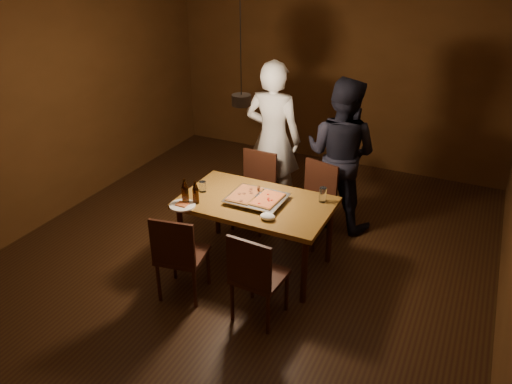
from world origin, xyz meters
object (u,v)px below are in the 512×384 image
at_px(plate_slice, 182,205).
at_px(diner_dark, 341,154).
at_px(beer_bottle_a, 185,191).
at_px(pizza_tray, 257,199).
at_px(diner_white, 273,139).
at_px(chair_far_left, 256,183).
at_px(chair_near_left, 178,250).
at_px(chair_near_right, 255,271).
at_px(dining_table, 256,207).
at_px(chair_far_right, 315,195).
at_px(pendant_lamp, 241,99).
at_px(beer_bottle_b, 196,192).

distance_m(plate_slice, diner_dark, 1.95).
distance_m(beer_bottle_a, diner_dark, 1.89).
bearing_deg(pizza_tray, plate_slice, -149.88).
xyz_separation_m(plate_slice, diner_white, (0.25, 1.59, 0.18)).
xyz_separation_m(chair_far_left, diner_dark, (0.86, 0.43, 0.35)).
bearing_deg(chair_near_left, diner_dark, 55.72).
bearing_deg(chair_near_right, diner_dark, 90.56).
xyz_separation_m(dining_table, pizza_tray, (0.01, -0.01, 0.10)).
height_order(chair_near_right, diner_white, diner_white).
height_order(chair_far_right, diner_white, diner_white).
height_order(dining_table, pizza_tray, pizza_tray).
bearing_deg(pendant_lamp, beer_bottle_a, -139.16).
xyz_separation_m(chair_far_right, pendant_lamp, (-0.52, -0.75, 1.22)).
distance_m(chair_near_right, pendant_lamp, 1.57).
bearing_deg(chair_far_right, plate_slice, 65.80).
relative_size(chair_far_right, chair_near_left, 1.05).
height_order(beer_bottle_b, diner_white, diner_white).
height_order(chair_near_right, pendant_lamp, pendant_lamp).
height_order(chair_near_left, diner_white, diner_white).
relative_size(chair_near_left, pizza_tray, 0.89).
height_order(beer_bottle_b, plate_slice, beer_bottle_b).
distance_m(chair_far_left, diner_white, 0.58).
relative_size(chair_far_right, diner_white, 0.27).
relative_size(beer_bottle_a, beer_bottle_b, 1.11).
xyz_separation_m(chair_far_right, beer_bottle_a, (-0.95, -1.12, 0.35)).
bearing_deg(diner_white, chair_near_right, 106.96).
bearing_deg(chair_far_left, dining_table, 116.14).
height_order(pizza_tray, diner_dark, diner_dark).
relative_size(plate_slice, pendant_lamp, 0.23).
height_order(beer_bottle_a, diner_dark, diner_dark).
distance_m(pizza_tray, plate_slice, 0.73).
relative_size(pizza_tray, pendant_lamp, 0.50).
bearing_deg(beer_bottle_a, diner_white, 80.57).
bearing_deg(pizza_tray, diner_dark, 65.28).
bearing_deg(beer_bottle_a, chair_far_right, 49.67).
relative_size(dining_table, chair_far_left, 3.09).
xyz_separation_m(chair_far_left, beer_bottle_b, (-0.14, -1.06, 0.33)).
relative_size(chair_far_left, chair_far_right, 0.95).
xyz_separation_m(chair_far_right, chair_near_left, (-0.75, -1.59, 0.00)).
bearing_deg(plate_slice, beer_bottle_a, 90.36).
distance_m(pizza_tray, diner_white, 1.26).
relative_size(chair_far_left, diner_white, 0.26).
bearing_deg(chair_near_left, dining_table, 53.32).
height_order(chair_far_right, beer_bottle_b, beer_bottle_b).
relative_size(dining_table, chair_near_right, 3.09).
bearing_deg(beer_bottle_b, chair_near_left, -77.75).
bearing_deg(diner_white, beer_bottle_b, 80.58).
xyz_separation_m(pizza_tray, beer_bottle_a, (-0.61, -0.34, 0.11)).
bearing_deg(plate_slice, pendant_lamp, 45.21).
height_order(dining_table, chair_far_right, chair_far_right).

